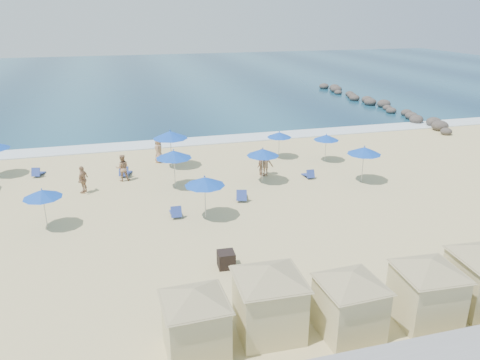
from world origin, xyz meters
name	(u,v)px	position (x,y,z in m)	size (l,w,h in m)	color
ground	(215,221)	(0.00, 0.00, 0.00)	(160.00, 160.00, 0.00)	#CDBB82
ocean	(140,78)	(0.00, 55.00, 0.03)	(160.00, 80.00, 0.06)	#0D304C
surf_line	(174,143)	(0.00, 15.50, 0.04)	(160.00, 2.50, 0.08)	white
rock_jetty	(375,103)	(24.01, 24.90, 0.36)	(2.56, 26.66, 0.96)	#322C29
trash_bin	(226,260)	(-0.55, -4.60, 0.35)	(0.71, 0.71, 0.71)	black
cabana_0	(195,312)	(-2.73, -9.44, 1.49)	(4.13, 4.13, 2.59)	#CEC08D
cabana_1	(269,291)	(-0.19, -9.13, 1.63)	(4.54, 4.54, 2.85)	#CEC08D
cabana_2	(350,295)	(2.40, -9.87, 1.50)	(4.17, 4.17, 2.62)	#CEC08D
cabana_3	(428,282)	(5.30, -9.97, 1.55)	(4.30, 4.30, 2.70)	#CEC08D
umbrella_3	(42,194)	(-8.32, 1.43, 1.87)	(1.89, 1.89, 2.16)	#A5A8AD
umbrella_4	(174,154)	(-1.32, 5.38, 2.15)	(2.18, 2.18, 2.48)	#A5A8AD
umbrella_5	(205,181)	(-0.40, 0.50, 2.07)	(2.10, 2.10, 2.39)	#A5A8AD
umbrella_6	(170,135)	(-1.00, 9.38, 2.34)	(2.37, 2.37, 2.70)	#A5A8AD
umbrella_7	(263,152)	(4.14, 4.83, 2.00)	(2.03, 2.03, 2.31)	#A5A8AD
umbrella_8	(279,135)	(6.92, 9.47, 1.76)	(1.79, 1.79, 2.03)	#A5A8AD
umbrella_9	(326,137)	(9.88, 7.84, 1.77)	(1.80, 1.80, 2.05)	#A5A8AD
umbrella_10	(364,151)	(10.26, 3.24, 2.08)	(2.11, 2.11, 2.40)	#A5A8AD
beach_chair_1	(38,173)	(-9.76, 9.94, 0.23)	(0.80, 1.30, 0.67)	#283D94
beach_chair_2	(125,172)	(-4.20, 8.44, 0.26)	(0.93, 1.47, 0.75)	#283D94
beach_chair_3	(176,212)	(-1.89, 1.16, 0.24)	(0.60, 1.27, 0.69)	#283D94
beach_chair_4	(242,196)	(2.10, 2.42, 0.25)	(0.95, 1.44, 0.73)	#283D94
beach_chair_5	(309,174)	(7.34, 4.89, 0.22)	(0.52, 1.15, 0.63)	#283D94
beachgoer_1	(122,168)	(-4.36, 7.54, 0.86)	(0.84, 0.65, 1.73)	#A57B5C
beachgoer_2	(262,162)	(4.51, 6.10, 0.92)	(1.08, 0.45, 1.85)	#A57B5C
beachgoer_3	(265,163)	(4.76, 6.10, 0.81)	(1.05, 0.60, 1.62)	#A57B5C
beachgoer_4	(159,150)	(-1.72, 10.82, 0.92)	(0.90, 0.59, 1.84)	#A57B5C
beachgoer_5	(83,179)	(-6.70, 6.01, 0.84)	(0.99, 0.41, 1.68)	#A57B5C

